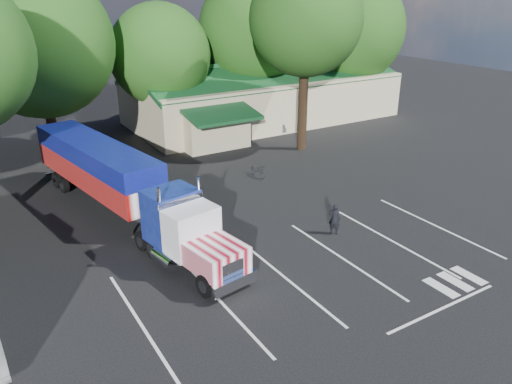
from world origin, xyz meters
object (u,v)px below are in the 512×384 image
semi_truck (117,180)px  silver_sedan (258,125)px  bicycle (258,170)px  woman (335,219)px

semi_truck → silver_sedan: semi_truck is taller
bicycle → woman: bearing=-99.4°
woman → bicycle: 9.03m
woman → bicycle: size_ratio=0.98×
semi_truck → silver_sedan: size_ratio=4.02×
silver_sedan → bicycle: bearing=171.6°
semi_truck → bicycle: size_ratio=11.20×
semi_truck → bicycle: semi_truck is taller
semi_truck → woman: (8.63, -7.60, -1.36)m
woman → silver_sedan: 18.96m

